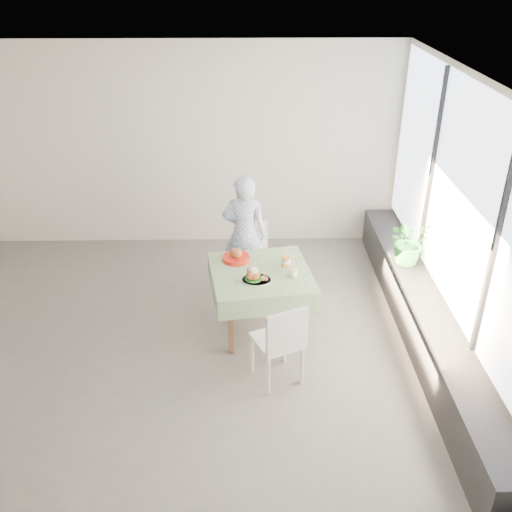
{
  "coord_description": "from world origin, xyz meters",
  "views": [
    {
      "loc": [
        0.9,
        -5.03,
        3.77
      ],
      "look_at": [
        1.0,
        0.29,
        0.9
      ],
      "focal_mm": 40.0,
      "sensor_mm": 36.0,
      "label": 1
    }
  ],
  "objects_px": {
    "juice_cup_orange": "(286,261)",
    "potted_plant": "(410,241)",
    "cafe_table": "(261,294)",
    "chair_near": "(278,356)",
    "diner": "(245,234)",
    "main_dish": "(255,277)",
    "chair_far": "(253,272)"
  },
  "relations": [
    {
      "from": "chair_far",
      "to": "diner",
      "type": "relative_size",
      "value": 0.58
    },
    {
      "from": "chair_far",
      "to": "potted_plant",
      "type": "relative_size",
      "value": 1.53
    },
    {
      "from": "diner",
      "to": "main_dish",
      "type": "distance_m",
      "value": 1.1
    },
    {
      "from": "cafe_table",
      "to": "diner",
      "type": "distance_m",
      "value": 0.96
    },
    {
      "from": "cafe_table",
      "to": "chair_near",
      "type": "xyz_separation_m",
      "value": [
        0.15,
        -0.85,
        -0.18
      ]
    },
    {
      "from": "chair_far",
      "to": "main_dish",
      "type": "distance_m",
      "value": 1.14
    },
    {
      "from": "chair_near",
      "to": "potted_plant",
      "type": "xyz_separation_m",
      "value": [
        1.61,
        1.45,
        0.51
      ]
    },
    {
      "from": "cafe_table",
      "to": "potted_plant",
      "type": "bearing_deg",
      "value": 19.01
    },
    {
      "from": "juice_cup_orange",
      "to": "potted_plant",
      "type": "xyz_separation_m",
      "value": [
        1.48,
        0.49,
        -0.03
      ]
    },
    {
      "from": "cafe_table",
      "to": "diner",
      "type": "relative_size",
      "value": 0.79
    },
    {
      "from": "chair_near",
      "to": "diner",
      "type": "height_order",
      "value": "diner"
    },
    {
      "from": "cafe_table",
      "to": "chair_near",
      "type": "distance_m",
      "value": 0.88
    },
    {
      "from": "diner",
      "to": "juice_cup_orange",
      "type": "relative_size",
      "value": 5.05
    },
    {
      "from": "diner",
      "to": "potted_plant",
      "type": "xyz_separation_m",
      "value": [
        1.92,
        -0.29,
        0.03
      ]
    },
    {
      "from": "cafe_table",
      "to": "chair_near",
      "type": "bearing_deg",
      "value": -80.17
    },
    {
      "from": "main_dish",
      "to": "juice_cup_orange",
      "type": "height_order",
      "value": "juice_cup_orange"
    },
    {
      "from": "chair_far",
      "to": "juice_cup_orange",
      "type": "distance_m",
      "value": 0.96
    },
    {
      "from": "main_dish",
      "to": "juice_cup_orange",
      "type": "xyz_separation_m",
      "value": [
        0.34,
        0.31,
        0.02
      ]
    },
    {
      "from": "chair_far",
      "to": "diner",
      "type": "distance_m",
      "value": 0.5
    },
    {
      "from": "juice_cup_orange",
      "to": "potted_plant",
      "type": "height_order",
      "value": "potted_plant"
    },
    {
      "from": "main_dish",
      "to": "juice_cup_orange",
      "type": "relative_size",
      "value": 1.05
    },
    {
      "from": "chair_near",
      "to": "juice_cup_orange",
      "type": "relative_size",
      "value": 3.02
    },
    {
      "from": "main_dish",
      "to": "cafe_table",
      "type": "bearing_deg",
      "value": 71.06
    },
    {
      "from": "cafe_table",
      "to": "juice_cup_orange",
      "type": "xyz_separation_m",
      "value": [
        0.27,
        0.11,
        0.35
      ]
    },
    {
      "from": "cafe_table",
      "to": "main_dish",
      "type": "xyz_separation_m",
      "value": [
        -0.07,
        -0.2,
        0.33
      ]
    },
    {
      "from": "main_dish",
      "to": "potted_plant",
      "type": "xyz_separation_m",
      "value": [
        1.82,
        0.8,
        -0.01
      ]
    },
    {
      "from": "diner",
      "to": "main_dish",
      "type": "xyz_separation_m",
      "value": [
        0.1,
        -1.09,
        0.05
      ]
    },
    {
      "from": "cafe_table",
      "to": "potted_plant",
      "type": "distance_m",
      "value": 1.88
    },
    {
      "from": "cafe_table",
      "to": "main_dish",
      "type": "distance_m",
      "value": 0.39
    },
    {
      "from": "chair_far",
      "to": "main_dish",
      "type": "relative_size",
      "value": 2.79
    },
    {
      "from": "main_dish",
      "to": "chair_near",
      "type": "bearing_deg",
      "value": -71.81
    },
    {
      "from": "diner",
      "to": "potted_plant",
      "type": "relative_size",
      "value": 2.65
    }
  ]
}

